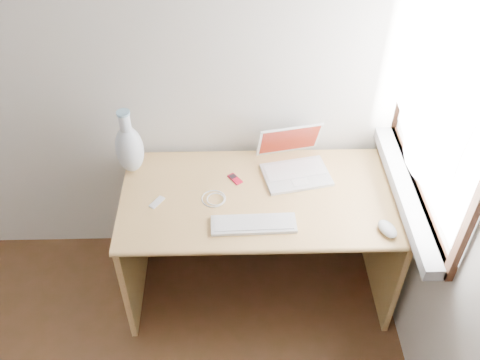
{
  "coord_description": "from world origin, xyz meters",
  "views": [
    {
      "loc": [
        0.89,
        -0.45,
        2.48
      ],
      "look_at": [
        0.93,
        1.35,
        0.83
      ],
      "focal_mm": 40.0,
      "sensor_mm": 36.0,
      "label": 1
    }
  ],
  "objects_px": {
    "desk": "(259,213)",
    "vase": "(129,147)",
    "laptop": "(296,163)",
    "external_keyboard": "(254,224)"
  },
  "relations": [
    {
      "from": "desk",
      "to": "laptop",
      "type": "xyz_separation_m",
      "value": [
        0.18,
        0.1,
        0.25
      ]
    },
    {
      "from": "desk",
      "to": "laptop",
      "type": "height_order",
      "value": "laptop"
    },
    {
      "from": "vase",
      "to": "external_keyboard",
      "type": "bearing_deg",
      "value": -33.92
    },
    {
      "from": "desk",
      "to": "vase",
      "type": "bearing_deg",
      "value": 168.98
    },
    {
      "from": "desk",
      "to": "vase",
      "type": "height_order",
      "value": "vase"
    },
    {
      "from": "laptop",
      "to": "vase",
      "type": "height_order",
      "value": "vase"
    },
    {
      "from": "desk",
      "to": "laptop",
      "type": "bearing_deg",
      "value": 27.76
    },
    {
      "from": "desk",
      "to": "vase",
      "type": "distance_m",
      "value": 0.73
    },
    {
      "from": "vase",
      "to": "desk",
      "type": "bearing_deg",
      "value": -11.02
    },
    {
      "from": "laptop",
      "to": "external_keyboard",
      "type": "height_order",
      "value": "laptop"
    }
  ]
}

